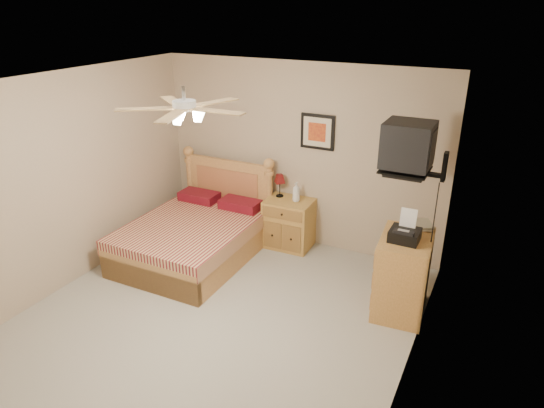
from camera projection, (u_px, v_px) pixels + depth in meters
The scene contains 16 objects.
floor at pixel (211, 324), 5.18m from camera, with size 4.50×4.50×0.00m, color gray.
ceiling at pixel (197, 87), 4.21m from camera, with size 4.00×4.50×0.04m, color white.
wall_back at pixel (298, 156), 6.55m from camera, with size 4.00×0.04×2.50m, color tan.
wall_left at pixel (58, 185), 5.52m from camera, with size 0.04×4.50×2.50m, color tan.
wall_right at pixel (414, 265), 3.87m from camera, with size 0.04×4.50×2.50m, color tan.
bed at pixel (191, 216), 6.29m from camera, with size 1.44×1.89×1.22m, color #A76D48, non-canonical shape.
nightstand at pixel (289, 223), 6.71m from camera, with size 0.63×0.47×0.69m, color #AC7F37.
table_lamp at pixel (280, 185), 6.65m from camera, with size 0.17×0.17×0.32m, color maroon, non-canonical shape.
lotion_bottle at pixel (296, 192), 6.50m from camera, with size 0.10×0.10×0.27m, color silver.
framed_picture at pixel (318, 132), 6.27m from camera, with size 0.46×0.04×0.46m, color black.
dresser at pixel (403, 274), 5.26m from camera, with size 0.53×0.76×0.90m, color #A17132.
fax_machine at pixel (406, 227), 4.97m from camera, with size 0.30×0.32×0.32m, color black, non-canonical shape.
magazine_lower at pixel (414, 226), 5.33m from camera, with size 0.19×0.25×0.02m, color #B9AE94.
magazine_upper at pixel (414, 224), 5.32m from camera, with size 0.19×0.26×0.02m, color gray.
wall_tv at pixel (423, 150), 4.86m from camera, with size 0.56×0.46×0.58m, color black, non-canonical shape.
ceiling_fan at pixel (184, 108), 4.10m from camera, with size 1.14×1.14×0.28m, color silver, non-canonical shape.
Camera 1 is at (2.50, -3.52, 3.21)m, focal length 32.00 mm.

